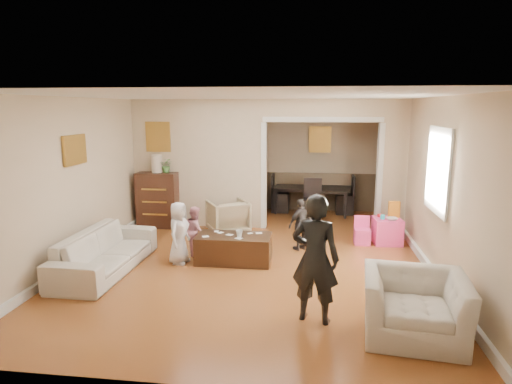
# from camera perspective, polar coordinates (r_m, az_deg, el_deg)

# --- Properties ---
(floor) EXTENTS (7.00, 7.00, 0.00)m
(floor) POSITION_cam_1_polar(r_m,az_deg,el_deg) (7.36, -0.20, -8.35)
(floor) COLOR #AB5A2C
(floor) RESTS_ON ground
(partition_left) EXTENTS (2.75, 0.18, 2.60)m
(partition_left) POSITION_cam_1_polar(r_m,az_deg,el_deg) (9.04, -7.40, 3.70)
(partition_left) COLOR beige
(partition_left) RESTS_ON ground
(partition_right) EXTENTS (0.55, 0.18, 2.60)m
(partition_right) POSITION_cam_1_polar(r_m,az_deg,el_deg) (8.89, 17.41, 3.16)
(partition_right) COLOR beige
(partition_right) RESTS_ON ground
(partition_header) EXTENTS (2.22, 0.18, 0.35)m
(partition_header) POSITION_cam_1_polar(r_m,az_deg,el_deg) (8.68, 8.72, 10.81)
(partition_header) COLOR beige
(partition_header) RESTS_ON partition_right
(window_pane) EXTENTS (0.03, 0.95, 1.10)m
(window_pane) POSITION_cam_1_polar(r_m,az_deg,el_deg) (6.79, 22.83, 2.62)
(window_pane) COLOR white
(window_pane) RESTS_ON ground
(framed_art_partition) EXTENTS (0.45, 0.03, 0.55)m
(framed_art_partition) POSITION_cam_1_polar(r_m,az_deg,el_deg) (9.14, -12.69, 7.07)
(framed_art_partition) COLOR brown
(framed_art_partition) RESTS_ON partition_left
(framed_art_sofa_wall) EXTENTS (0.03, 0.55, 0.40)m
(framed_art_sofa_wall) POSITION_cam_1_polar(r_m,az_deg,el_deg) (7.27, -22.65, 5.12)
(framed_art_sofa_wall) COLOR brown
(framed_art_alcove) EXTENTS (0.45, 0.03, 0.55)m
(framed_art_alcove) POSITION_cam_1_polar(r_m,az_deg,el_deg) (10.35, 8.39, 6.82)
(framed_art_alcove) COLOR brown
(sofa) EXTENTS (0.86, 2.11, 0.61)m
(sofa) POSITION_cam_1_polar(r_m,az_deg,el_deg) (7.02, -19.11, -7.33)
(sofa) COLOR beige
(sofa) RESTS_ON ground
(armchair_back) EXTENTS (0.98, 0.99, 0.67)m
(armchair_back) POSITION_cam_1_polar(r_m,az_deg,el_deg) (8.53, -3.69, -3.29)
(armchair_back) COLOR tan
(armchair_back) RESTS_ON ground
(armchair_front) EXTENTS (1.16, 1.04, 0.69)m
(armchair_front) POSITION_cam_1_polar(r_m,az_deg,el_deg) (5.12, 20.02, -13.87)
(armchair_front) COLOR beige
(armchair_front) RESTS_ON ground
(dresser) EXTENTS (0.82, 0.46, 1.13)m
(dresser) POSITION_cam_1_polar(r_m,az_deg,el_deg) (9.21, -12.66, -0.97)
(dresser) COLOR #351C10
(dresser) RESTS_ON ground
(table_lamp) EXTENTS (0.22, 0.22, 0.36)m
(table_lamp) POSITION_cam_1_polar(r_m,az_deg,el_deg) (9.09, -12.86, 3.64)
(table_lamp) COLOR beige
(table_lamp) RESTS_ON dresser
(potted_plant) EXTENTS (0.26, 0.23, 0.29)m
(potted_plant) POSITION_cam_1_polar(r_m,az_deg,el_deg) (9.03, -11.65, 3.42)
(potted_plant) COLOR #467333
(potted_plant) RESTS_ON dresser
(coffee_table) EXTENTS (1.19, 0.60, 0.44)m
(coffee_table) POSITION_cam_1_polar(r_m,az_deg,el_deg) (7.02, -2.93, -7.41)
(coffee_table) COLOR #392112
(coffee_table) RESTS_ON ground
(coffee_cup) EXTENTS (0.11, 0.11, 0.10)m
(coffee_cup) POSITION_cam_1_polar(r_m,az_deg,el_deg) (6.88, -2.21, -5.44)
(coffee_cup) COLOR beige
(coffee_cup) RESTS_ON coffee_table
(play_table) EXTENTS (0.52, 0.52, 0.46)m
(play_table) POSITION_cam_1_polar(r_m,az_deg,el_deg) (8.29, 16.79, -4.90)
(play_table) COLOR #F5408D
(play_table) RESTS_ON ground
(cereal_box) EXTENTS (0.21, 0.09, 0.30)m
(cereal_box) POSITION_cam_1_polar(r_m,az_deg,el_deg) (8.31, 17.64, -2.19)
(cereal_box) COLOR yellow
(cereal_box) RESTS_ON play_table
(cyan_cup) EXTENTS (0.08, 0.08, 0.08)m
(cyan_cup) POSITION_cam_1_polar(r_m,az_deg,el_deg) (8.16, 16.26, -3.15)
(cyan_cup) COLOR #2AC4D4
(cyan_cup) RESTS_ON play_table
(toy_block) EXTENTS (0.10, 0.09, 0.05)m
(toy_block) POSITION_cam_1_polar(r_m,az_deg,el_deg) (8.32, 15.94, -2.96)
(toy_block) COLOR red
(toy_block) RESTS_ON play_table
(play_bowl) EXTENTS (0.22, 0.22, 0.05)m
(play_bowl) POSITION_cam_1_polar(r_m,az_deg,el_deg) (8.12, 17.37, -3.39)
(play_bowl) COLOR silver
(play_bowl) RESTS_ON play_table
(dining_table) EXTENTS (1.90, 1.24, 0.62)m
(dining_table) POSITION_cam_1_polar(r_m,az_deg,el_deg) (10.29, 7.38, -0.99)
(dining_table) COLOR black
(dining_table) RESTS_ON ground
(adult_person) EXTENTS (0.63, 0.49, 1.52)m
(adult_person) POSITION_cam_1_polar(r_m,az_deg,el_deg) (5.04, 7.75, -8.63)
(adult_person) COLOR black
(adult_person) RESTS_ON ground
(child_kneel_a) EXTENTS (0.39, 0.53, 0.99)m
(child_kneel_a) POSITION_cam_1_polar(r_m,az_deg,el_deg) (7.00, -10.07, -5.28)
(child_kneel_a) COLOR silver
(child_kneel_a) RESTS_ON ground
(child_kneel_b) EXTENTS (0.43, 0.48, 0.82)m
(child_kneel_b) POSITION_cam_1_polar(r_m,az_deg,el_deg) (7.40, -7.90, -5.01)
(child_kneel_b) COLOR #CA7E87
(child_kneel_b) RESTS_ON ground
(child_toddler) EXTENTS (0.55, 0.51, 0.90)m
(child_toddler) POSITION_cam_1_polar(r_m,az_deg,el_deg) (7.57, 5.92, -4.25)
(child_toddler) COLOR black
(child_toddler) RESTS_ON ground
(craft_papers) EXTENTS (0.93, 0.45, 0.00)m
(craft_papers) POSITION_cam_1_polar(r_m,az_deg,el_deg) (6.98, -3.16, -5.61)
(craft_papers) COLOR white
(craft_papers) RESTS_ON coffee_table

